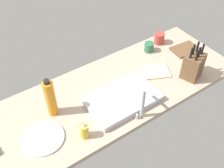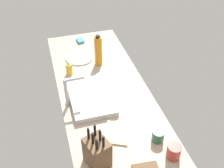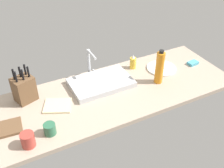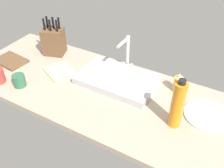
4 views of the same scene
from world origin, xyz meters
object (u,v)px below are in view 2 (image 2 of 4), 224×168
(dinner_plate, at_px, (79,57))
(dish_towel, at_px, (117,133))
(dish_sponge, at_px, (80,41))
(ceramic_cup, at_px, (174,152))
(water_bottle, at_px, (98,51))
(faucet, at_px, (69,89))
(knife_block, at_px, (97,152))
(coffee_mug, at_px, (158,136))
(sink_basin, at_px, (90,96))
(soap_bottle, at_px, (69,69))

(dinner_plate, xyz_separation_m, dish_towel, (-0.93, -0.07, 0.00))
(dish_sponge, bearing_deg, dish_towel, -179.65)
(ceramic_cup, bearing_deg, water_bottle, 10.30)
(faucet, relative_size, ceramic_cup, 2.51)
(dish_towel, relative_size, ceramic_cup, 2.01)
(faucet, xyz_separation_m, ceramic_cup, (-0.62, -0.51, -0.09))
(knife_block, height_order, dinner_plate, knife_block)
(faucet, distance_m, water_bottle, 0.54)
(knife_block, relative_size, dish_towel, 1.43)
(coffee_mug, relative_size, dish_sponge, 0.84)
(dinner_plate, bearing_deg, water_bottle, -133.23)
(knife_block, bearing_deg, dish_towel, -62.95)
(dish_towel, height_order, coffee_mug, coffee_mug)
(sink_basin, distance_m, water_bottle, 0.46)
(dish_towel, distance_m, ceramic_cup, 0.37)
(dish_towel, distance_m, dish_sponge, 1.22)
(sink_basin, height_order, dish_towel, sink_basin)
(coffee_mug, bearing_deg, knife_block, 98.08)
(dinner_plate, bearing_deg, faucet, 163.18)
(dinner_plate, relative_size, coffee_mug, 3.29)
(sink_basin, relative_size, coffee_mug, 6.25)
(knife_block, height_order, coffee_mug, knife_block)
(dinner_plate, relative_size, ceramic_cup, 2.67)
(dinner_plate, xyz_separation_m, ceramic_cup, (-1.19, -0.34, 0.04))
(ceramic_cup, bearing_deg, knife_block, 79.27)
(dish_sponge, bearing_deg, ceramic_cup, -169.49)
(faucet, relative_size, coffee_mug, 3.09)
(ceramic_cup, xyz_separation_m, dish_sponge, (1.48, 0.27, -0.03))
(water_bottle, relative_size, dinner_plate, 1.14)
(dish_towel, xyz_separation_m, ceramic_cup, (-0.26, -0.27, 0.04))
(dinner_plate, bearing_deg, sink_basin, 177.70)
(coffee_mug, distance_m, dish_sponge, 1.36)
(dish_towel, bearing_deg, dinner_plate, 4.31)
(water_bottle, height_order, dish_sponge, water_bottle)
(coffee_mug, bearing_deg, dish_towel, 62.57)
(dish_towel, height_order, ceramic_cup, ceramic_cup)
(water_bottle, xyz_separation_m, dish_sponge, (0.42, 0.08, -0.12))
(dinner_plate, bearing_deg, knife_block, 174.69)
(faucet, xyz_separation_m, water_bottle, (0.44, -0.32, -0.01))
(sink_basin, xyz_separation_m, water_bottle, (0.42, -0.17, 0.11))
(sink_basin, bearing_deg, faucet, 98.12)
(knife_block, height_order, ceramic_cup, knife_block)
(faucet, bearing_deg, coffee_mug, -135.19)
(sink_basin, height_order, faucet, faucet)
(sink_basin, bearing_deg, water_bottle, -21.83)
(soap_bottle, distance_m, coffee_mug, 0.94)
(dish_sponge, bearing_deg, faucet, 164.63)
(knife_block, bearing_deg, dish_sponge, -25.26)
(dinner_plate, distance_m, dish_sponge, 0.29)
(water_bottle, relative_size, coffee_mug, 3.74)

